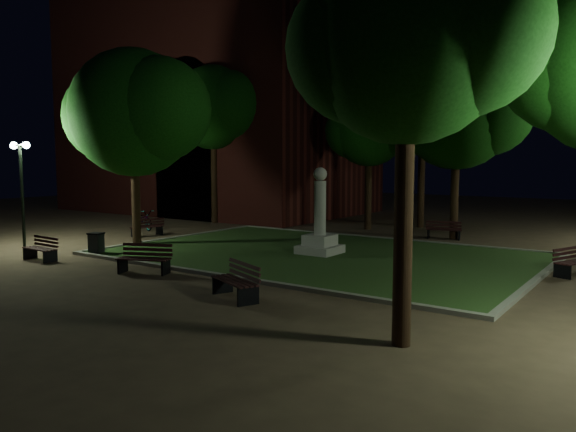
% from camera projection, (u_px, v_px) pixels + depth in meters
% --- Properties ---
extents(ground, '(80.00, 80.00, 0.00)m').
position_uv_depth(ground, '(289.00, 263.00, 19.30)').
color(ground, brown).
extents(lawn, '(15.00, 10.00, 0.08)m').
position_uv_depth(lawn, '(320.00, 254.00, 20.93)').
color(lawn, '#2C4D1E').
rests_on(lawn, ground).
extents(lawn_kerb, '(15.40, 10.40, 0.12)m').
position_uv_depth(lawn_kerb, '(320.00, 254.00, 20.93)').
color(lawn_kerb, slate).
rests_on(lawn_kerb, ground).
extents(monument, '(1.40, 1.40, 3.20)m').
position_uv_depth(monument, '(320.00, 230.00, 20.84)').
color(monument, '#9E9990').
rests_on(monument, lawn).
extents(building_main, '(20.00, 12.00, 15.00)m').
position_uv_depth(building_main, '(215.00, 104.00, 38.84)').
color(building_main, '#4E1A16').
rests_on(building_main, ground).
extents(tree_west, '(6.36, 5.20, 8.05)m').
position_uv_depth(tree_west, '(135.00, 113.00, 22.74)').
color(tree_west, black).
rests_on(tree_west, ground).
extents(tree_north_wl, '(4.68, 3.82, 7.03)m').
position_uv_depth(tree_north_wl, '(371.00, 129.00, 28.27)').
color(tree_north_wl, black).
rests_on(tree_north_wl, ground).
extents(tree_north_er, '(6.13, 5.00, 8.11)m').
position_uv_depth(tree_north_er, '(459.00, 113.00, 24.69)').
color(tree_north_er, black).
rests_on(tree_north_er, ground).
extents(tree_se, '(4.69, 3.83, 7.64)m').
position_uv_depth(tree_se, '(411.00, 40.00, 10.17)').
color(tree_se, black).
rests_on(tree_se, ground).
extents(tree_nw, '(5.72, 4.67, 8.79)m').
position_uv_depth(tree_nw, '(215.00, 108.00, 31.15)').
color(tree_nw, black).
rests_on(tree_nw, ground).
extents(tree_far_north, '(4.92, 4.01, 8.11)m').
position_uv_depth(tree_far_north, '(425.00, 110.00, 28.98)').
color(tree_far_north, black).
rests_on(tree_far_north, ground).
extents(lamppost_sw, '(1.18, 0.28, 4.27)m').
position_uv_depth(lamppost_sw, '(21.00, 174.00, 22.30)').
color(lamppost_sw, black).
rests_on(lamppost_sw, ground).
extents(lamppost_nw, '(1.18, 0.28, 4.46)m').
position_uv_depth(lamppost_nw, '(242.00, 167.00, 34.53)').
color(lamppost_nw, black).
rests_on(lamppost_nw, ground).
extents(bench_near_left, '(1.76, 1.19, 0.92)m').
position_uv_depth(bench_near_left, '(145.00, 260.00, 17.61)').
color(bench_near_left, black).
rests_on(bench_near_left, ground).
extents(bench_near_right, '(1.78, 1.21, 0.93)m').
position_uv_depth(bench_near_right, '(237.00, 282.00, 14.36)').
color(bench_near_right, black).
rests_on(bench_near_right, ground).
extents(bench_west_near, '(1.52, 0.57, 0.83)m').
position_uv_depth(bench_west_near, '(41.00, 249.00, 19.89)').
color(bench_west_near, black).
rests_on(bench_west_near, ground).
extents(bench_left_side, '(0.78, 1.59, 0.84)m').
position_uv_depth(bench_left_side, '(148.00, 228.00, 26.17)').
color(bench_left_side, black).
rests_on(bench_left_side, ground).
extents(bench_right_side, '(1.08, 1.66, 0.86)m').
position_uv_depth(bench_right_side, '(573.00, 263.00, 17.25)').
color(bench_right_side, black).
rests_on(bench_right_side, ground).
extents(bench_far_side, '(1.62, 0.88, 0.84)m').
position_uv_depth(bench_far_side, '(444.00, 231.00, 25.11)').
color(bench_far_side, black).
rests_on(bench_far_side, ground).
extents(trash_bin, '(0.62, 0.62, 0.83)m').
position_uv_depth(trash_bin, '(96.00, 244.00, 21.03)').
color(trash_bin, black).
rests_on(trash_bin, ground).
extents(bicycle, '(2.05, 1.18, 1.02)m').
position_uv_depth(bicycle, '(143.00, 220.00, 28.52)').
color(bicycle, black).
rests_on(bicycle, ground).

